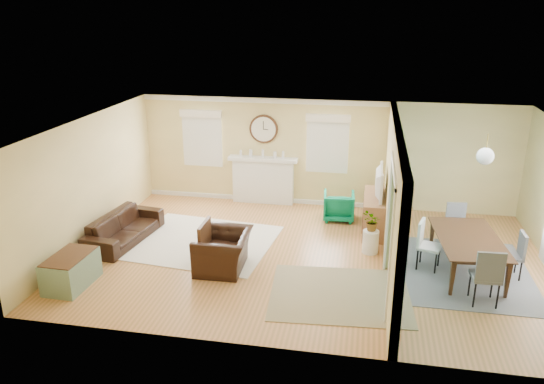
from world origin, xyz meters
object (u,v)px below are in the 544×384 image
object	(u,v)px
eames_chair	(223,251)
green_chair	(339,206)
dining_table	(469,255)
sofa	(124,228)
credenza	(374,213)

from	to	relation	value
eames_chair	green_chair	size ratio (longest dim) A/B	1.55
eames_chair	dining_table	distance (m)	4.50
sofa	dining_table	size ratio (longest dim) A/B	1.02
credenza	dining_table	size ratio (longest dim) A/B	0.74
sofa	credenza	size ratio (longest dim) A/B	1.37
sofa	green_chair	size ratio (longest dim) A/B	2.85
credenza	eames_chair	bearing A→B (deg)	-139.61
dining_table	credenza	bearing A→B (deg)	40.51
eames_chair	credenza	size ratio (longest dim) A/B	0.75
sofa	dining_table	world-z (taller)	dining_table
sofa	eames_chair	size ratio (longest dim) A/B	1.83
green_chair	credenza	size ratio (longest dim) A/B	0.48
sofa	green_chair	world-z (taller)	green_chair
eames_chair	green_chair	distance (m)	3.45
sofa	eames_chair	world-z (taller)	eames_chair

